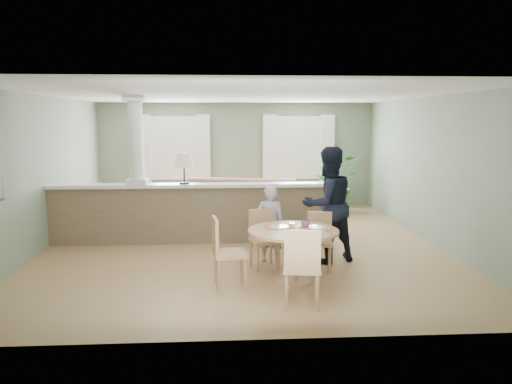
{
  "coord_description": "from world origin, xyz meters",
  "views": [
    {
      "loc": [
        -0.31,
        -8.92,
        2.28
      ],
      "look_at": [
        0.19,
        -1.0,
        1.12
      ],
      "focal_mm": 35.0,
      "sensor_mm": 36.0,
      "label": 1
    }
  ],
  "objects": [
    {
      "name": "man_person",
      "position": [
        1.33,
        -1.17,
        0.93
      ],
      "size": [
        1.1,
        0.99,
        1.86
      ],
      "primitive_type": "imported",
      "rotation": [
        0.0,
        0.0,
        3.52
      ],
      "color": "black",
      "rests_on": "ground"
    },
    {
      "name": "child_person",
      "position": [
        0.41,
        -1.14,
        0.62
      ],
      "size": [
        0.51,
        0.39,
        1.24
      ],
      "primitive_type": "imported",
      "rotation": [
        0.0,
        0.0,
        2.92
      ],
      "color": "#A2A2A7",
      "rests_on": "ground"
    },
    {
      "name": "room_shell",
      "position": [
        -0.03,
        0.63,
        1.81
      ],
      "size": [
        7.02,
        8.02,
        2.71
      ],
      "color": "gray",
      "rests_on": "ground"
    },
    {
      "name": "sofa",
      "position": [
        -0.01,
        2.03,
        0.47
      ],
      "size": [
        3.43,
        1.91,
        0.94
      ],
      "primitive_type": "imported",
      "rotation": [
        0.0,
        0.0,
        -0.21
      ],
      "color": "#856249",
      "rests_on": "ground"
    },
    {
      "name": "chair_far_boy",
      "position": [
        0.27,
        -1.42,
        0.5
      ],
      "size": [
        0.5,
        0.5,
        0.9
      ],
      "rotation": [
        0.0,
        0.0,
        0.27
      ],
      "color": "tan",
      "rests_on": "ground"
    },
    {
      "name": "chair_side",
      "position": [
        -0.32,
        -2.35,
        0.54
      ],
      "size": [
        0.5,
        0.5,
        0.98
      ],
      "rotation": [
        0.0,
        0.0,
        1.7
      ],
      "color": "tan",
      "rests_on": "ground"
    },
    {
      "name": "pony_wall",
      "position": [
        -0.99,
        0.2,
        0.71
      ],
      "size": [
        5.32,
        0.38,
        2.7
      ],
      "color": "#77654C",
      "rests_on": "ground"
    },
    {
      "name": "ground",
      "position": [
        0.0,
        0.0,
        0.0
      ],
      "size": [
        8.0,
        8.0,
        0.0
      ],
      "primitive_type": "plane",
      "color": "tan",
      "rests_on": "ground"
    },
    {
      "name": "houseplant",
      "position": [
        2.39,
        3.16,
        0.71
      ],
      "size": [
        1.68,
        1.66,
        1.41
      ],
      "primitive_type": "imported",
      "rotation": [
        0.0,
        0.0,
        0.68
      ],
      "color": "#2E6C2B",
      "rests_on": "ground"
    },
    {
      "name": "dining_table",
      "position": [
        0.64,
        -2.19,
        0.61
      ],
      "size": [
        1.26,
        1.26,
        0.86
      ],
      "rotation": [
        0.0,
        0.0,
        -0.05
      ],
      "color": "tan",
      "rests_on": "ground"
    },
    {
      "name": "chair_far_man",
      "position": [
        1.13,
        -1.54,
        0.48
      ],
      "size": [
        0.46,
        0.46,
        0.87
      ],
      "rotation": [
        0.0,
        0.0,
        -0.18
      ],
      "color": "tan",
      "rests_on": "ground"
    },
    {
      "name": "chair_near",
      "position": [
        0.61,
        -3.15,
        0.55
      ],
      "size": [
        0.51,
        0.51,
        1.0
      ],
      "rotation": [
        0.0,
        0.0,
        3.01
      ],
      "color": "tan",
      "rests_on": "ground"
    }
  ]
}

